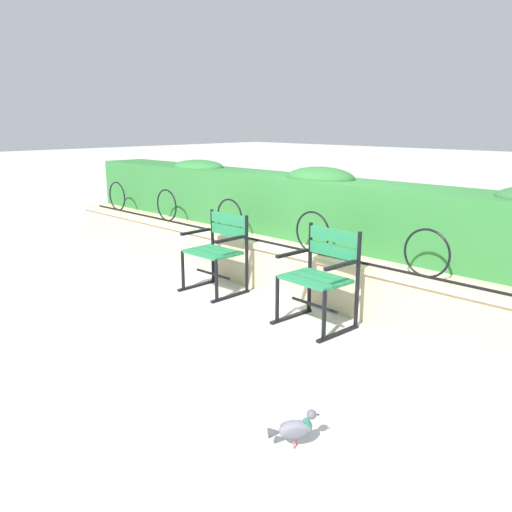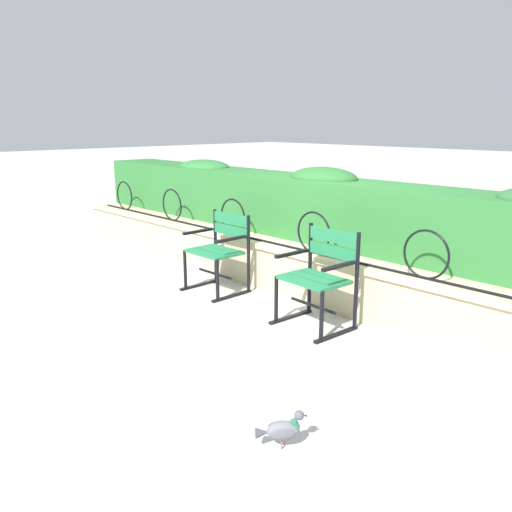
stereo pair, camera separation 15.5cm
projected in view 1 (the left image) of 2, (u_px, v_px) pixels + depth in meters
name	position (u px, v px, depth m)	size (l,w,h in m)	color
ground_plane	(250.00, 313.00, 5.11)	(60.00, 60.00, 0.00)	#B7B5AF
stone_wall	(301.00, 272.00, 5.55)	(8.48, 0.41, 0.51)	#C6B289
iron_arch_fence	(273.00, 228.00, 5.62)	(7.92, 0.02, 0.42)	black
hedge_row	(334.00, 208.00, 5.73)	(8.31, 0.66, 0.79)	#2D7033
park_chair_left	(218.00, 249.00, 5.68)	(0.59, 0.53, 0.83)	#237547
park_chair_right	(321.00, 274.00, 4.72)	(0.63, 0.55, 0.87)	#237547
pigeon_near_chairs	(295.00, 429.00, 2.99)	(0.21, 0.25, 0.22)	slate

